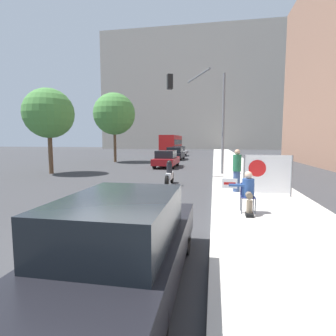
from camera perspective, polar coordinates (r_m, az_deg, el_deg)
name	(u,v)px	position (r m, az deg, el deg)	size (l,w,h in m)	color
ground_plane	(112,247)	(5.86, -12.09, -16.38)	(160.00, 160.00, 0.00)	#38383A
sidewalk_curb	(237,170)	(20.20, 14.74, -0.33)	(3.50, 90.00, 0.13)	beige
building_backdrop_far	(200,92)	(74.82, 6.96, 16.08)	(52.00, 12.00, 30.77)	#BCB2A3
seated_protester	(248,191)	(7.90, 16.94, -4.80)	(0.95, 0.77, 1.21)	#474C56
jogger_on_sidewalk	(237,170)	(11.10, 14.76, -0.44)	(0.34, 0.34, 1.74)	#334775
protest_banner	(267,174)	(10.58, 20.75, -1.27)	(1.78, 0.06, 1.55)	slate
traffic_light_pole	(205,105)	(16.49, 8.01, 13.33)	(3.42, 3.18, 6.22)	slate
parked_car_curbside	(123,243)	(4.04, -9.79, -15.84)	(1.71, 4.35, 1.44)	black
car_on_road_nearest	(166,159)	(21.83, -0.37, 1.99)	(1.72, 4.16, 1.39)	maroon
car_on_road_midblock	(175,153)	(30.67, 1.56, 3.20)	(1.89, 4.23, 1.47)	black
car_on_road_distant	(179,151)	(38.18, 2.40, 3.71)	(1.88, 4.35, 1.41)	white
city_bus_on_road	(171,143)	(48.57, 0.75, 5.51)	(2.62, 10.60, 3.16)	red
motorcycle_on_road	(169,175)	(12.97, 0.32, -1.46)	(0.28, 2.15, 1.25)	white
street_tree_near_curb	(49,114)	(19.36, -24.54, 10.74)	(3.27, 3.27, 5.65)	brown
street_tree_midblock	(114,114)	(27.83, -11.61, 11.44)	(4.25, 4.25, 7.05)	brown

